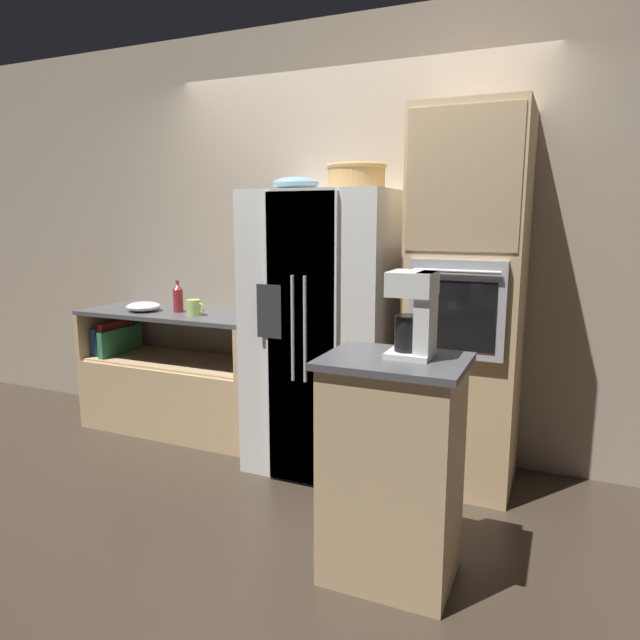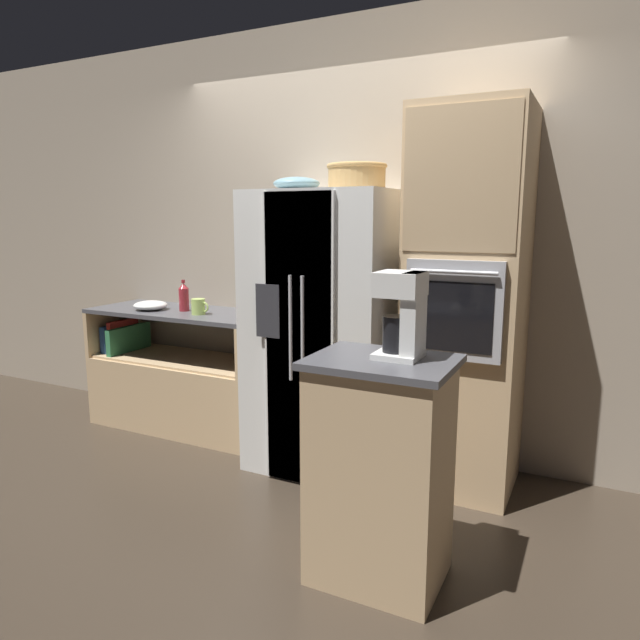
% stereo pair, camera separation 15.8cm
% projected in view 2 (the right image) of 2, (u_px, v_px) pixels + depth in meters
% --- Properties ---
extents(ground_plane, '(20.00, 20.00, 0.00)m').
position_uv_depth(ground_plane, '(320.00, 465.00, 3.62)').
color(ground_plane, '#382D23').
extents(wall_back, '(12.00, 0.06, 2.80)m').
position_uv_depth(wall_back, '(352.00, 240.00, 3.80)').
color(wall_back, tan).
rests_on(wall_back, ground_plane).
extents(counter_left, '(1.39, 0.57, 0.88)m').
position_uv_depth(counter_left, '(183.00, 385.00, 4.25)').
color(counter_left, tan).
rests_on(counter_left, ground_plane).
extents(refrigerator, '(0.86, 0.79, 1.71)m').
position_uv_depth(refrigerator, '(327.00, 331.00, 3.53)').
color(refrigerator, silver).
rests_on(refrigerator, ground_plane).
extents(wall_oven, '(0.61, 0.66, 2.13)m').
position_uv_depth(wall_oven, '(466.00, 304.00, 3.20)').
color(wall_oven, tan).
rests_on(wall_oven, ground_plane).
extents(island_counter, '(0.59, 0.46, 0.98)m').
position_uv_depth(island_counter, '(380.00, 470.00, 2.42)').
color(island_counter, tan).
rests_on(island_counter, ground_plane).
extents(wicker_basket, '(0.35, 0.35, 0.15)m').
position_uv_depth(wicker_basket, '(357.00, 176.00, 3.29)').
color(wicker_basket, tan).
rests_on(wicker_basket, refrigerator).
extents(fruit_bowl, '(0.28, 0.28, 0.08)m').
position_uv_depth(fruit_bowl, '(297.00, 184.00, 3.38)').
color(fruit_bowl, '#668C99').
rests_on(fruit_bowl, refrigerator).
extents(bottle_tall, '(0.07, 0.07, 0.23)m').
position_uv_depth(bottle_tall, '(184.00, 297.00, 4.10)').
color(bottle_tall, maroon).
rests_on(bottle_tall, counter_left).
extents(mug, '(0.13, 0.10, 0.11)m').
position_uv_depth(mug, '(199.00, 307.00, 3.96)').
color(mug, '#B2D166').
rests_on(mug, counter_left).
extents(mixing_bowl, '(0.24, 0.24, 0.07)m').
position_uv_depth(mixing_bowl, '(150.00, 305.00, 4.16)').
color(mixing_bowl, white).
rests_on(mixing_bowl, counter_left).
extents(coffee_maker, '(0.18, 0.19, 0.35)m').
position_uv_depth(coffee_maker, '(404.00, 312.00, 2.30)').
color(coffee_maker, white).
rests_on(coffee_maker, island_counter).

